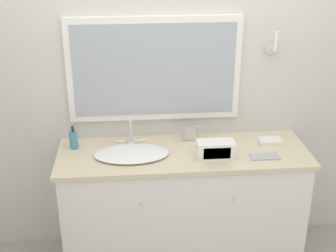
# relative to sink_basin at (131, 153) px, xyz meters

# --- Properties ---
(wall_back) EXTENTS (8.00, 0.18, 2.55)m
(wall_back) POSITION_rel_sink_basin_xyz_m (0.36, 0.35, 0.35)
(wall_back) COLOR silver
(wall_back) RESTS_ON ground_plane
(vanity_counter) EXTENTS (1.75, 0.59, 0.91)m
(vanity_counter) POSITION_rel_sink_basin_xyz_m (0.36, 0.02, -0.47)
(vanity_counter) COLOR white
(vanity_counter) RESTS_ON ground_plane
(sink_basin) EXTENTS (0.51, 0.36, 0.20)m
(sink_basin) POSITION_rel_sink_basin_xyz_m (0.00, 0.00, 0.00)
(sink_basin) COLOR white
(sink_basin) RESTS_ON vanity_counter
(soap_bottle) EXTENTS (0.06, 0.06, 0.17)m
(soap_bottle) POSITION_rel_sink_basin_xyz_m (-0.40, 0.15, 0.05)
(soap_bottle) COLOR teal
(soap_bottle) RESTS_ON vanity_counter
(appliance_box) EXTENTS (0.26, 0.12, 0.12)m
(appliance_box) POSITION_rel_sink_basin_xyz_m (0.57, -0.08, 0.04)
(appliance_box) COLOR white
(appliance_box) RESTS_ON vanity_counter
(picture_frame) EXTENTS (0.11, 0.01, 0.12)m
(picture_frame) POSITION_rel_sink_basin_xyz_m (0.43, 0.19, 0.04)
(picture_frame) COLOR #B2B2B7
(picture_frame) RESTS_ON vanity_counter
(hand_towel_near_sink) EXTENTS (0.16, 0.10, 0.04)m
(hand_towel_near_sink) POSITION_rel_sink_basin_xyz_m (1.00, 0.09, -0.00)
(hand_towel_near_sink) COLOR white
(hand_towel_near_sink) RESTS_ON vanity_counter
(metal_tray) EXTENTS (0.20, 0.10, 0.01)m
(metal_tray) POSITION_rel_sink_basin_xyz_m (0.90, -0.11, -0.01)
(metal_tray) COLOR #ADADB2
(metal_tray) RESTS_ON vanity_counter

